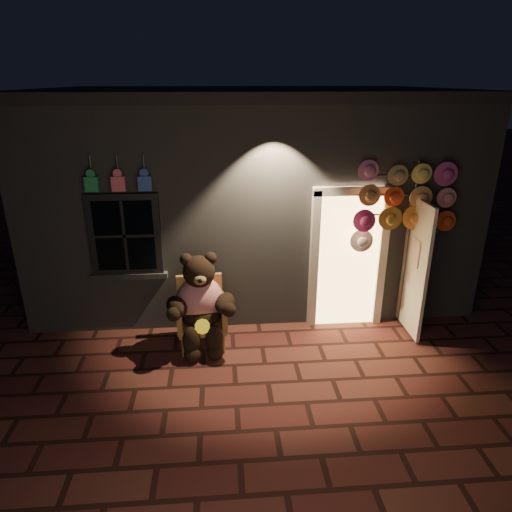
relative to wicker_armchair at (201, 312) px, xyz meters
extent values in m
plane|color=#592B22|center=(0.86, -1.04, -0.50)|extent=(60.00, 60.00, 0.00)
cube|color=slate|center=(0.86, 2.96, 1.15)|extent=(7.00, 5.00, 3.30)
cube|color=black|center=(0.86, 2.96, 2.88)|extent=(7.30, 5.30, 0.16)
cube|color=black|center=(-1.04, 0.42, 1.05)|extent=(1.00, 0.10, 1.20)
cube|color=black|center=(-1.04, 0.39, 1.05)|extent=(0.82, 0.06, 1.02)
cube|color=slate|center=(-1.04, 0.42, 0.42)|extent=(1.10, 0.14, 0.08)
cube|color=#FFCA72|center=(2.21, 0.44, 0.55)|extent=(0.92, 0.10, 2.10)
cube|color=beige|center=(1.69, 0.40, 0.55)|extent=(0.12, 0.12, 2.20)
cube|color=beige|center=(2.73, 0.40, 0.55)|extent=(0.12, 0.12, 2.20)
cube|color=beige|center=(2.21, 0.40, 1.63)|extent=(1.16, 0.12, 0.12)
cube|color=beige|center=(3.11, 0.06, 0.55)|extent=(0.05, 0.80, 2.00)
cube|color=#278F53|center=(-1.39, 0.34, 1.80)|extent=(0.18, 0.07, 0.20)
cylinder|color=#59595E|center=(-1.39, 0.40, 2.05)|extent=(0.02, 0.02, 0.25)
cube|color=#EB6177|center=(-1.04, 0.34, 1.80)|extent=(0.18, 0.07, 0.20)
cylinder|color=#59595E|center=(-1.04, 0.40, 2.05)|extent=(0.02, 0.02, 0.25)
cube|color=#3152AD|center=(-0.69, 0.34, 1.80)|extent=(0.18, 0.07, 0.20)
cylinder|color=#59595E|center=(-0.69, 0.40, 2.05)|extent=(0.02, 0.02, 0.25)
cube|color=#AE6E43|center=(0.01, -0.08, -0.15)|extent=(0.70, 0.66, 0.09)
cube|color=#AE6E43|center=(-0.02, 0.20, 0.17)|extent=(0.65, 0.13, 0.65)
cube|color=#AE6E43|center=(-0.30, -0.13, 0.03)|extent=(0.12, 0.56, 0.37)
cube|color=#AE6E43|center=(0.31, -0.07, 0.03)|extent=(0.12, 0.56, 0.37)
cylinder|color=#AE6E43|center=(-0.25, -0.36, -0.35)|extent=(0.05, 0.05, 0.30)
cylinder|color=#AE6E43|center=(0.31, -0.32, -0.35)|extent=(0.05, 0.05, 0.30)
cylinder|color=#AE6E43|center=(-0.29, 0.15, -0.35)|extent=(0.05, 0.05, 0.30)
cylinder|color=#AE6E43|center=(0.26, 0.20, -0.35)|extent=(0.05, 0.05, 0.30)
ellipsoid|color=red|center=(0.00, -0.03, 0.21)|extent=(0.70, 0.58, 0.69)
ellipsoid|color=black|center=(0.01, -0.11, 0.01)|extent=(0.58, 0.50, 0.32)
sphere|color=black|center=(0.00, -0.08, 0.67)|extent=(0.48, 0.48, 0.44)
sphere|color=black|center=(-0.16, -0.06, 0.84)|extent=(0.17, 0.17, 0.17)
sphere|color=black|center=(0.16, -0.04, 0.84)|extent=(0.17, 0.17, 0.17)
ellipsoid|color=olive|center=(0.02, -0.28, 0.63)|extent=(0.18, 0.14, 0.14)
ellipsoid|color=black|center=(-0.31, -0.27, 0.24)|extent=(0.42, 0.52, 0.25)
ellipsoid|color=black|center=(0.34, -0.21, 0.24)|extent=(0.36, 0.50, 0.25)
ellipsoid|color=black|center=(-0.12, -0.41, -0.22)|extent=(0.25, 0.25, 0.43)
ellipsoid|color=black|center=(0.18, -0.38, -0.22)|extent=(0.25, 0.25, 0.43)
sphere|color=black|center=(-0.12, -0.47, -0.40)|extent=(0.23, 0.23, 0.23)
sphere|color=black|center=(0.19, -0.44, -0.40)|extent=(0.23, 0.23, 0.23)
cylinder|color=yellow|center=(0.03, -0.40, -0.01)|extent=(0.22, 0.10, 0.20)
cylinder|color=#59595E|center=(3.10, 0.34, 0.78)|extent=(0.04, 0.04, 2.55)
cylinder|color=#59595E|center=(2.82, 0.32, 1.87)|extent=(1.13, 0.03, 0.03)
cylinder|color=#59595E|center=(2.82, 0.32, 1.58)|extent=(1.13, 0.03, 0.03)
cylinder|color=#59595E|center=(2.82, 0.32, 1.30)|extent=(1.13, 0.03, 0.03)
cylinder|color=#BB638B|center=(2.36, 0.26, 1.91)|extent=(0.32, 0.11, 0.32)
cylinder|color=tan|center=(2.74, 0.23, 1.91)|extent=(0.32, 0.11, 0.32)
cylinder|color=#F4DF65|center=(3.12, 0.20, 1.91)|extent=(0.32, 0.11, 0.32)
cylinder|color=#D54695|center=(3.50, 0.26, 1.91)|extent=(0.32, 0.11, 0.32)
cylinder|color=#BD7D44|center=(2.36, 0.23, 1.58)|extent=(0.32, 0.11, 0.32)
cylinder|color=#E4451E|center=(2.74, 0.20, 1.58)|extent=(0.32, 0.11, 0.32)
cylinder|color=#DE9B58|center=(3.12, 0.26, 1.58)|extent=(0.32, 0.11, 0.32)
cylinder|color=pink|center=(3.50, 0.23, 1.58)|extent=(0.32, 0.11, 0.32)
cylinder|color=#AB2B67|center=(2.36, 0.20, 1.25)|extent=(0.32, 0.11, 0.32)
cylinder|color=olive|center=(2.74, 0.26, 1.25)|extent=(0.32, 0.11, 0.32)
cylinder|color=#FF9D38|center=(3.12, 0.23, 1.25)|extent=(0.32, 0.11, 0.32)
cylinder|color=#FD521F|center=(3.50, 0.20, 1.25)|extent=(0.32, 0.11, 0.32)
cylinder|color=beige|center=(2.36, 0.26, 0.92)|extent=(0.32, 0.11, 0.32)
camera|label=1|loc=(0.32, -5.84, 3.11)|focal=32.00mm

